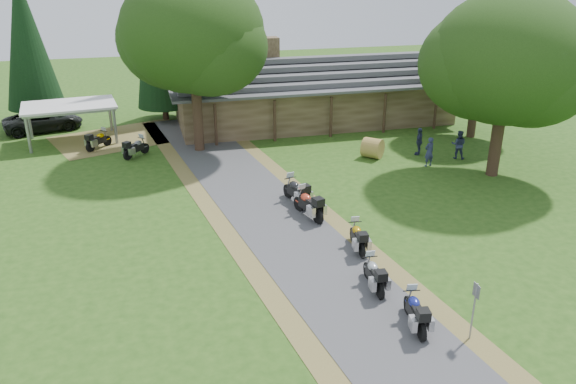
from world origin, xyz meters
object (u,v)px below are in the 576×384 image
object	(u,v)px
motorcycle_row_a	(415,310)
car_dark_suv	(42,116)
hay_bale	(373,148)
lodge	(312,89)
motorcycle_row_b	(374,273)
motorcycle_carport_a	(98,139)
motorcycle_carport_b	(136,147)
motorcycle_row_c	(358,236)
carport	(71,123)
motorcycle_row_d	(308,203)
motorcycle_row_e	(296,190)

from	to	relation	value
motorcycle_row_a	car_dark_suv	bearing A→B (deg)	37.64
hay_bale	lodge	bearing A→B (deg)	96.34
motorcycle_row_a	motorcycle_row_b	distance (m)	2.62
lodge	motorcycle_carport_a	size ratio (longest dim) A/B	11.26
lodge	motorcycle_carport_b	distance (m)	14.38
motorcycle_carport_a	motorcycle_row_c	bearing A→B (deg)	-104.49
motorcycle_row_b	car_dark_suv	bearing A→B (deg)	34.06
car_dark_suv	motorcycle_row_a	distance (m)	32.10
motorcycle_carport_a	motorcycle_carport_b	size ratio (longest dim) A/B	1.00
car_dark_suv	carport	bearing A→B (deg)	-161.23
motorcycle_row_d	motorcycle_carport_a	size ratio (longest dim) A/B	1.13
car_dark_suv	motorcycle_row_b	distance (m)	29.65
motorcycle_row_d	motorcycle_carport_a	distance (m)	17.02
lodge	carport	size ratio (longest dim) A/B	3.62
car_dark_suv	motorcycle_row_a	size ratio (longest dim) A/B	3.07
motorcycle_row_c	motorcycle_carport_a	bearing A→B (deg)	39.46
carport	car_dark_suv	xyz separation A→B (m)	(-2.27, 3.23, -0.17)
car_dark_suv	motorcycle_row_e	world-z (taller)	car_dark_suv
motorcycle_carport_a	hay_bale	distance (m)	17.71
motorcycle_row_d	motorcycle_row_e	xyz separation A→B (m)	(-0.11, 1.73, -0.01)
motorcycle_row_e	motorcycle_carport_a	bearing A→B (deg)	25.35
motorcycle_carport_b	motorcycle_row_b	bearing A→B (deg)	-110.67
motorcycle_row_a	motorcycle_carport_a	size ratio (longest dim) A/B	1.00
carport	hay_bale	world-z (taller)	carport
carport	motorcycle_carport_b	bearing A→B (deg)	-54.43
carport	hay_bale	size ratio (longest dim) A/B	4.78
carport	hay_bale	distance (m)	20.17
lodge	motorcycle_row_d	bearing A→B (deg)	-107.66
motorcycle_row_e	motorcycle_carport_b	bearing A→B (deg)	23.83
motorcycle_row_d	motorcycle_row_b	bearing A→B (deg)	169.23
motorcycle_row_c	motorcycle_row_d	size ratio (longest dim) A/B	0.87
carport	motorcycle_row_c	size ratio (longest dim) A/B	3.17
motorcycle_carport_a	hay_bale	world-z (taller)	motorcycle_carport_a
motorcycle_row_e	motorcycle_row_d	bearing A→B (deg)	168.93
motorcycle_row_a	motorcycle_row_e	distance (m)	11.03
motorcycle_carport_a	carport	bearing A→B (deg)	81.32
motorcycle_row_a	motorcycle_carport_a	world-z (taller)	motorcycle_carport_a
motorcycle_row_a	motorcycle_row_c	world-z (taller)	motorcycle_row_a
motorcycle_row_d	motorcycle_carport_b	size ratio (longest dim) A/B	1.13
lodge	motorcycle_row_c	bearing A→B (deg)	-101.80
motorcycle_carport_b	hay_bale	world-z (taller)	motorcycle_carport_b
car_dark_suv	motorcycle_row_d	world-z (taller)	car_dark_suv
lodge	motorcycle_carport_b	xyz separation A→B (m)	(-13.18, -5.46, -1.80)
motorcycle_carport_b	motorcycle_row_e	bearing A→B (deg)	-96.94
motorcycle_row_c	car_dark_suv	bearing A→B (deg)	40.36
lodge	motorcycle_row_a	distance (m)	26.54
lodge	motorcycle_row_e	bearing A→B (deg)	-109.91
lodge	carport	world-z (taller)	lodge
lodge	motorcycle_carport_b	world-z (taller)	lodge
carport	motorcycle_row_d	xyz separation A→B (m)	(11.90, -15.83, -0.55)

